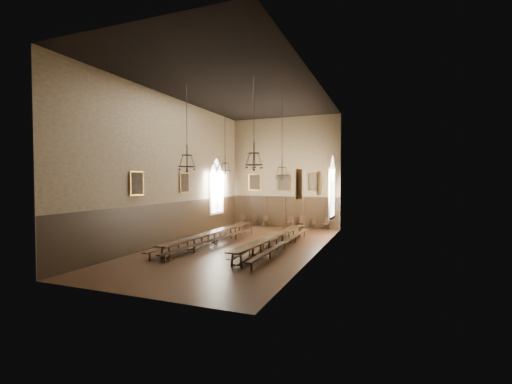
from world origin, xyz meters
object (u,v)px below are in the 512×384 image
Objects in this scene: chair_5 at (302,225)px; chandelier_front_right at (254,159)px; table_right at (273,242)px; chair_6 at (313,226)px; chandelier_back_right at (282,170)px; table_left at (211,238)px; chair_2 at (265,223)px; bench_right_inner at (263,244)px; chair_4 at (289,225)px; chandelier_back_left at (225,165)px; chair_7 at (326,226)px; bench_left_outer at (202,239)px; chair_1 at (254,223)px; bench_right_outer at (284,245)px; chandelier_front_left at (187,161)px; chair_0 at (242,222)px; bench_left_inner at (217,241)px.

chandelier_front_right reaches higher than chair_5.
table_right is 8.55m from chair_6.
table_right is at bearing -83.83° from chandelier_back_right.
table_left is 10.95× the size of chair_2.
chair_4 is (-0.88, 8.41, 0.02)m from bench_right_inner.
chair_2 is at bearing 82.53° from chandelier_back_left.
chair_7 reaches higher than table_left.
chandelier_back_right is at bearing 90.33° from chandelier_front_right.
chair_5 reaches higher than bench_left_outer.
bench_left_outer is at bearing 152.91° from chandelier_front_right.
chandelier_back_right is at bearing -59.10° from chair_1.
bench_right_outer is 2.24× the size of chandelier_back_left.
chandelier_front_left reaches higher than chair_4.
bench_left_outer is 10.84× the size of chair_0.
chandelier_front_left is at bearing -119.09° from chair_5.
table_right is 0.95× the size of bench_right_outer.
table_left is 8.54m from chair_2.
chair_5 is (-0.40, 8.54, -0.07)m from table_right.
table_left is at bearing -90.48° from chair_1.
chair_1 is at bearing 121.59° from bench_right_outer.
chair_6 is at bearing 59.47° from bench_left_outer.
bench_right_outer is at bearing -64.46° from chair_0.
table_left is 10.03× the size of chair_4.
chair_5 is at bearing -164.20° from chair_7.
chair_1 is 12.51m from chandelier_front_right.
table_right is 0.97× the size of bench_left_inner.
table_right is at bearing -80.81° from chair_7.
chair_1 is 5.08m from chair_6.
chair_2 is (0.37, 8.53, -0.11)m from table_left.
table_right is at bearing -32.00° from chandelier_back_left.
chair_2 is at bearing 118.78° from chandelier_back_right.
chair_4 is 0.99× the size of chair_7.
chair_6 is 0.19× the size of chandelier_front_left.
chair_1 is at bearing 169.80° from chair_5.
table_left and table_right have the same top height.
chair_2 is at bearing -9.04° from chair_0.
chandelier_back_right is at bearing -74.91° from chair_2.
bench_right_inner is at bearing 0.67° from bench_left_outer.
chair_2 reaches higher than bench_left_inner.
table_right is 10.15m from chair_0.
chair_5 reaches higher than chair_1.
chair_6 is at bearing -5.30° from chair_1.
chair_5 is at bearing 56.31° from chandelier_back_left.
chair_7 is (5.03, -0.12, 0.03)m from chair_2.
chair_1 is at bearing 118.17° from table_right.
chandelier_front_right is at bearing -0.02° from chandelier_front_left.
chair_2 is at bearing -5.67° from chair_1.
bench_left_outer is at bearing -94.85° from chair_1.
bench_left_outer is 9.94m from chair_6.
table_left is 8.57m from chair_1.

